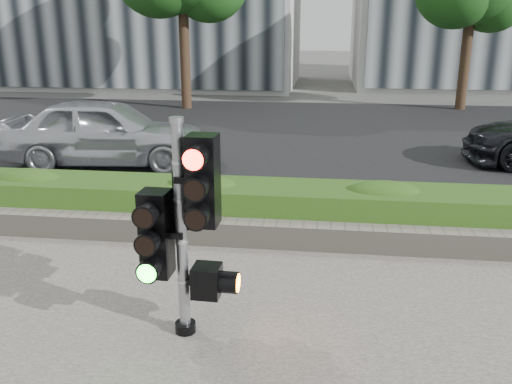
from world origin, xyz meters
TOP-DOWN VIEW (x-y plane):
  - ground at (0.00, 0.00)m, footprint 120.00×120.00m
  - road at (0.00, 10.00)m, footprint 60.00×13.00m
  - curb at (0.00, 3.15)m, footprint 60.00×0.25m
  - stone_wall at (0.00, 1.90)m, footprint 12.00×0.32m
  - hedge at (0.00, 2.55)m, footprint 12.00×1.00m
  - traffic_signal at (-0.68, -0.41)m, footprint 0.76×0.56m
  - car_silver at (-4.14, 6.04)m, footprint 4.49×2.16m

SIDE VIEW (x-z plane):
  - ground at x=0.00m, z-range 0.00..0.00m
  - road at x=0.00m, z-range 0.00..0.02m
  - curb at x=0.00m, z-range 0.00..0.12m
  - stone_wall at x=0.00m, z-range 0.03..0.37m
  - hedge at x=0.00m, z-range 0.03..0.71m
  - car_silver at x=-4.14m, z-range 0.02..1.50m
  - traffic_signal at x=-0.68m, z-range 0.15..2.34m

